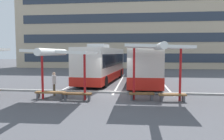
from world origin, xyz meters
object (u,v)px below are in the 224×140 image
waiting_shelter_2 (158,48)px  coach_bus_1 (144,66)px  waiting_shelter_1 (61,53)px  coach_bus_0 (102,65)px  waiting_passenger_0 (54,82)px  bench_2 (50,93)px  bench_4 (141,95)px  bench_3 (77,95)px  bench_5 (172,96)px

waiting_shelter_2 → coach_bus_1: bearing=93.5°
coach_bus_1 → waiting_shelter_1: 9.93m
coach_bus_0 → waiting_passenger_0: size_ratio=6.80×
coach_bus_1 → bench_2: bearing=-127.3°
bench_4 → waiting_passenger_0: waiting_passenger_0 is taller
coach_bus_1 → bench_3: (-4.26, -8.20, -1.28)m
bench_3 → bench_5: size_ratio=1.06×
coach_bus_1 → bench_4: coach_bus_1 is taller
bench_2 → coach_bus_1: bearing=52.7°
waiting_shelter_1 → bench_3: waiting_shelter_1 is taller
bench_4 → waiting_passenger_0: (-5.79, 0.71, 0.58)m
waiting_shelter_1 → waiting_shelter_2: bearing=4.6°
waiting_shelter_1 → waiting_shelter_2: size_ratio=1.08×
coach_bus_1 → waiting_shelter_2: size_ratio=2.59×
coach_bus_0 → waiting_passenger_0: bearing=-106.0°
waiting_shelter_2 → bench_5: waiting_shelter_2 is taller
waiting_shelter_1 → bench_2: size_ratio=2.69×
waiting_shelter_1 → coach_bus_0: bearing=83.1°
waiting_shelter_1 → bench_5: waiting_shelter_1 is taller
bench_2 → bench_5: (7.45, 0.12, -0.01)m
coach_bus_1 → bench_5: size_ratio=7.38×
coach_bus_0 → coach_bus_1: size_ratio=0.90×
coach_bus_0 → bench_2: 8.64m
waiting_shelter_2 → bench_4: (-0.90, 0.23, -2.80)m
coach_bus_0 → bench_3: coach_bus_0 is taller
waiting_shelter_1 → bench_2: (-0.90, 0.42, -2.51)m
bench_2 → waiting_shelter_2: (6.55, 0.03, 2.79)m
coach_bus_1 → bench_3: bearing=-117.5°
bench_3 → waiting_passenger_0: bearing=148.3°
bench_4 → bench_5: (1.80, -0.14, 0.00)m
bench_3 → bench_5: (5.65, 0.35, -0.00)m
bench_2 → bench_3: bearing=-7.3°
waiting_shelter_1 → bench_3: bearing=12.1°
coach_bus_1 → bench_2: size_ratio=6.42×
bench_2 → waiting_passenger_0: waiting_passenger_0 is taller
waiting_shelter_2 → waiting_passenger_0: size_ratio=2.93×
bench_3 → coach_bus_1: bearing=62.5°
coach_bus_0 → bench_4: size_ratio=6.99×
bench_3 → waiting_shelter_2: 5.52m
bench_5 → bench_4: bearing=175.5°
bench_3 → waiting_shelter_2: (4.75, 0.26, 2.79)m
coach_bus_0 → waiting_shelter_2: size_ratio=2.32×
waiting_shelter_2 → coach_bus_0: bearing=119.1°
bench_2 → waiting_shelter_2: 7.12m
waiting_shelter_2 → bench_5: bearing=5.8°
coach_bus_0 → bench_4: bearing=-65.3°
bench_2 → bench_3: same height
waiting_shelter_1 → bench_5: 7.04m
coach_bus_0 → bench_5: bearing=-56.1°
bench_3 → bench_4: (3.85, 0.49, -0.01)m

